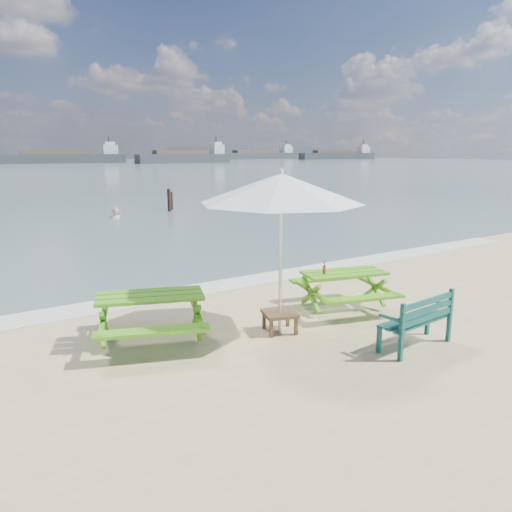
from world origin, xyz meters
TOP-DOWN VIEW (x-y plane):
  - foam_strip at (0.00, 4.60)m, footprint 22.00×0.90m
  - picnic_table_left at (-2.51, 2.26)m, footprint 2.24×2.35m
  - picnic_table_right at (1.27, 1.75)m, footprint 2.02×2.14m
  - park_bench at (0.87, -0.28)m, footprint 1.41×0.57m
  - side_table at (-0.51, 1.46)m, footprint 0.70×0.70m
  - patio_umbrella at (-0.51, 1.46)m, footprint 3.48×3.48m
  - beer_bottle at (0.83, 1.85)m, footprint 0.06×0.06m
  - swimmer at (2.00, 17.60)m, footprint 0.69×0.47m
  - mooring_pilings at (5.27, 18.65)m, footprint 0.58×0.78m
  - cargo_ships at (71.65, 121.72)m, footprint 118.62×38.15m

SIDE VIEW (x-z plane):
  - swimmer at x=2.00m, z-range -1.34..0.47m
  - foam_strip at x=0.00m, z-range 0.00..0.01m
  - side_table at x=-0.51m, z-range 0.01..0.36m
  - park_bench at x=0.87m, z-range -0.16..0.69m
  - picnic_table_right at x=1.27m, z-range -0.01..0.75m
  - picnic_table_left at x=-2.51m, z-range -0.02..0.79m
  - mooring_pilings at x=5.27m, z-range -0.24..1.11m
  - beer_bottle at x=0.83m, z-range 0.72..0.96m
  - cargo_ships at x=71.65m, z-range -1.02..3.38m
  - patio_umbrella at x=-0.51m, z-range 1.11..3.82m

